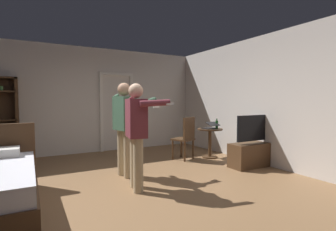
% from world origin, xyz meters
% --- Properties ---
extents(ground_plane, '(7.06, 7.06, 0.00)m').
position_xyz_m(ground_plane, '(0.00, 0.00, 0.00)').
color(ground_plane, olive).
extents(wall_back, '(6.32, 0.12, 2.76)m').
position_xyz_m(wall_back, '(0.00, 3.27, 1.38)').
color(wall_back, silver).
rests_on(wall_back, ground_plane).
extents(wall_right, '(0.12, 6.66, 2.76)m').
position_xyz_m(wall_right, '(3.10, 0.00, 1.38)').
color(wall_right, silver).
rests_on(wall_right, ground_plane).
extents(doorway_frame, '(0.93, 0.08, 2.13)m').
position_xyz_m(doorway_frame, '(0.79, 3.19, 1.22)').
color(doorway_frame, white).
rests_on(doorway_frame, ground_plane).
extents(tv_flatscreen, '(1.07, 0.40, 1.07)m').
position_xyz_m(tv_flatscreen, '(2.74, 0.13, 0.31)').
color(tv_flatscreen, '#4C331E').
rests_on(tv_flatscreen, ground_plane).
extents(side_table, '(0.60, 0.60, 0.70)m').
position_xyz_m(side_table, '(2.45, 1.20, 0.47)').
color(side_table, '#4C331E').
rests_on(side_table, ground_plane).
extents(laptop, '(0.37, 0.37, 0.17)m').
position_xyz_m(laptop, '(2.43, 1.16, 0.75)').
color(laptop, black).
rests_on(laptop, side_table).
extents(bottle_on_table, '(0.06, 0.06, 0.24)m').
position_xyz_m(bottle_on_table, '(2.59, 1.12, 0.80)').
color(bottle_on_table, '#205322').
rests_on(bottle_on_table, side_table).
extents(wooden_chair, '(0.55, 0.55, 0.99)m').
position_xyz_m(wooden_chair, '(1.83, 1.30, 0.54)').
color(wooden_chair, '#4C331E').
rests_on(wooden_chair, ground_plane).
extents(person_blue_shirt, '(0.62, 0.69, 1.63)m').
position_xyz_m(person_blue_shirt, '(0.10, -0.00, 0.95)').
color(person_blue_shirt, tan).
rests_on(person_blue_shirt, ground_plane).
extents(person_striped_shirt, '(0.79, 0.59, 1.69)m').
position_xyz_m(person_striped_shirt, '(0.17, 0.74, 0.97)').
color(person_striped_shirt, tan).
rests_on(person_striped_shirt, ground_plane).
extents(suitcase_dark, '(0.65, 0.53, 0.48)m').
position_xyz_m(suitcase_dark, '(-1.64, 1.99, 0.24)').
color(suitcase_dark, black).
rests_on(suitcase_dark, ground_plane).
extents(suitcase_small, '(0.64, 0.39, 0.45)m').
position_xyz_m(suitcase_small, '(-1.74, 2.38, 0.23)').
color(suitcase_small, black).
rests_on(suitcase_small, ground_plane).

